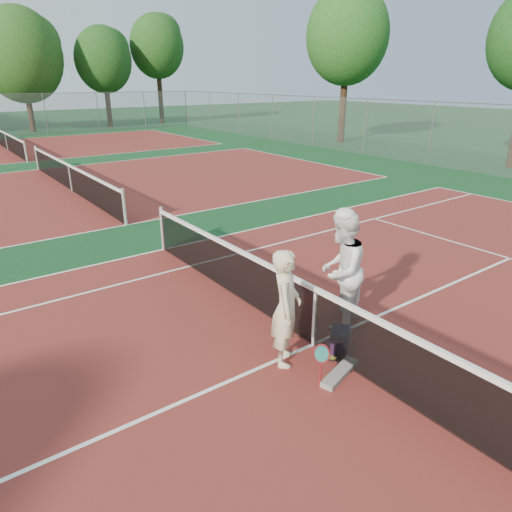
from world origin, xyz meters
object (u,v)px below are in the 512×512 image
(racket_spare, at_px, (330,356))
(water_bottle, at_px, (349,337))
(player_a, at_px, (286,308))
(racket_red, at_px, (321,364))
(sports_bag_purple, at_px, (337,346))
(sports_bag_navy, at_px, (340,338))
(net_main, at_px, (315,317))
(racket_black_held, at_px, (349,305))
(player_b, at_px, (341,270))

(racket_spare, distance_m, water_bottle, 0.51)
(player_a, distance_m, racket_red, 0.93)
(sports_bag_purple, bearing_deg, racket_red, -152.24)
(sports_bag_navy, bearing_deg, water_bottle, -25.13)
(net_main, relative_size, racket_red, 18.51)
(player_a, xyz_separation_m, sports_bag_navy, (0.96, -0.21, -0.75))
(sports_bag_navy, bearing_deg, racket_black_held, 34.51)
(sports_bag_navy, bearing_deg, player_b, 46.51)
(racket_black_held, bearing_deg, player_b, -29.07)
(racket_black_held, relative_size, water_bottle, 1.88)
(racket_black_held, height_order, water_bottle, racket_black_held)
(racket_red, distance_m, racket_black_held, 1.97)
(racket_red, xyz_separation_m, sports_bag_purple, (0.72, 0.38, -0.18))
(player_a, bearing_deg, racket_red, -131.78)
(player_a, distance_m, sports_bag_purple, 1.16)
(racket_spare, height_order, sports_bag_purple, sports_bag_purple)
(racket_black_held, bearing_deg, net_main, -18.12)
(sports_bag_purple, distance_m, water_bottle, 0.31)
(player_b, relative_size, racket_spare, 3.39)
(net_main, bearing_deg, racket_red, -127.43)
(sports_bag_purple, bearing_deg, player_b, 43.55)
(racket_spare, height_order, water_bottle, water_bottle)
(racket_spare, bearing_deg, sports_bag_navy, -65.16)
(sports_bag_purple, bearing_deg, racket_black_held, 34.24)
(net_main, bearing_deg, player_a, -174.24)
(player_a, relative_size, racket_black_held, 3.19)
(sports_bag_purple, bearing_deg, sports_bag_navy, 32.97)
(racket_black_held, bearing_deg, player_a, -20.96)
(racket_spare, xyz_separation_m, water_bottle, (0.49, 0.07, 0.12))
(player_b, bearing_deg, net_main, -8.56)
(player_b, xyz_separation_m, water_bottle, (-0.36, -0.59, -0.87))
(racket_black_held, xyz_separation_m, water_bottle, (-0.65, -0.61, -0.13))
(player_b, bearing_deg, sports_bag_navy, 20.82)
(sports_bag_purple, bearing_deg, net_main, 108.39)
(racket_red, bearing_deg, sports_bag_purple, -14.37)
(player_b, height_order, water_bottle, player_b)
(racket_spare, bearing_deg, racket_black_held, -55.93)
(net_main, height_order, water_bottle, net_main)
(net_main, relative_size, racket_spare, 18.28)
(racket_spare, bearing_deg, racket_red, 126.09)
(racket_red, bearing_deg, racket_spare, -9.21)
(player_b, bearing_deg, racket_black_held, 156.79)
(player_a, xyz_separation_m, sports_bag_purple, (0.79, -0.33, -0.78))
(player_b, relative_size, sports_bag_purple, 7.01)
(player_a, bearing_deg, net_main, -41.34)
(water_bottle, bearing_deg, net_main, 141.86)
(sports_bag_navy, distance_m, sports_bag_purple, 0.21)
(player_a, xyz_separation_m, player_b, (1.46, 0.31, 0.12))
(player_a, height_order, racket_spare, player_a)
(racket_red, bearing_deg, player_a, 53.20)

